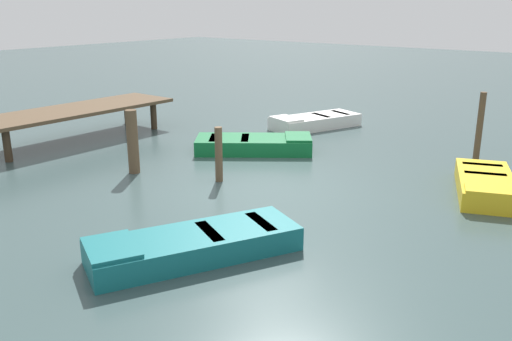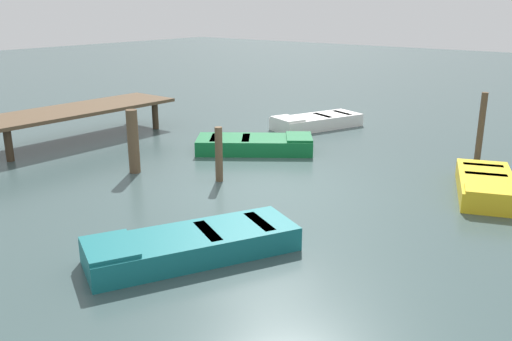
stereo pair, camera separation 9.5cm
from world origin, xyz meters
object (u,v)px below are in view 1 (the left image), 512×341
Objects in this scene: rowboat_white at (315,121)px; mooring_piling_mid_right at (219,155)px; dock_segment at (74,112)px; rowboat_teal at (193,244)px; rowboat_yellow at (485,184)px; mooring_piling_near_left at (480,127)px; mooring_piling_center at (133,142)px; rowboat_green at (255,144)px.

mooring_piling_mid_right is at bearing 31.62° from rowboat_white.
dock_segment reaches higher than rowboat_teal.
rowboat_teal is at bearing -46.11° from rowboat_yellow.
mooring_piling_near_left reaches higher than rowboat_white.
mooring_piling_mid_right is 6.87m from mooring_piling_near_left.
rowboat_yellow is at bearing -60.88° from mooring_piling_mid_right.
rowboat_yellow is (6.06, -2.83, 0.00)m from rowboat_teal.
mooring_piling_mid_right is (-2.85, 5.11, 0.42)m from rowboat_yellow.
mooring_piling_near_left is at bearing -37.05° from mooring_piling_mid_right.
rowboat_yellow is at bearing -63.31° from mooring_piling_center.
dock_segment is 5.57m from rowboat_green.
mooring_piling_near_left reaches higher than rowboat_green.
rowboat_green is (-3.60, -0.30, -0.00)m from rowboat_white.
rowboat_yellow is 8.06m from mooring_piling_center.
mooring_piling_center is at bearing -84.40° from rowboat_yellow.
mooring_piling_mid_right reaches higher than rowboat_yellow.
rowboat_teal is (-3.56, -8.33, -0.64)m from dock_segment.
rowboat_white is 7.00m from mooring_piling_center.
rowboat_yellow is 1.62× the size of mooring_piling_near_left.
rowboat_teal is 1.23× the size of rowboat_yellow.
dock_segment is at bearing -86.88° from rowboat_teal.
dock_segment is 4.03× the size of mooring_piling_center.
rowboat_green is at bearing -65.53° from dock_segment.
rowboat_white is (9.38, 3.55, 0.00)m from rowboat_teal.
dock_segment reaches higher than rowboat_yellow.
rowboat_green is 2.12× the size of mooring_piling_center.
rowboat_green is at bearing -18.37° from mooring_piling_center.
mooring_piling_center reaches higher than rowboat_teal.
mooring_piling_center is 8.80m from mooring_piling_near_left.
mooring_piling_mid_right is at bearing -106.09° from rowboat_green.
rowboat_yellow is 2.89m from mooring_piling_near_left.
mooring_piling_mid_right is (3.21, 2.29, 0.42)m from rowboat_teal.
dock_segment is 1.92× the size of rowboat_white.
mooring_piling_mid_right is (-0.35, -6.04, -0.21)m from dock_segment.
rowboat_teal is 8.91m from mooring_piling_near_left.
dock_segment is 9.08m from rowboat_teal.
rowboat_green is at bearing 20.63° from mooring_piling_mid_right.
rowboat_teal is at bearing 40.76° from rowboat_white.
rowboat_teal is 5.03m from mooring_piling_center.
rowboat_teal is 10.02m from rowboat_white.
rowboat_teal and rowboat_yellow have the same top height.
dock_segment reaches higher than rowboat_white.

